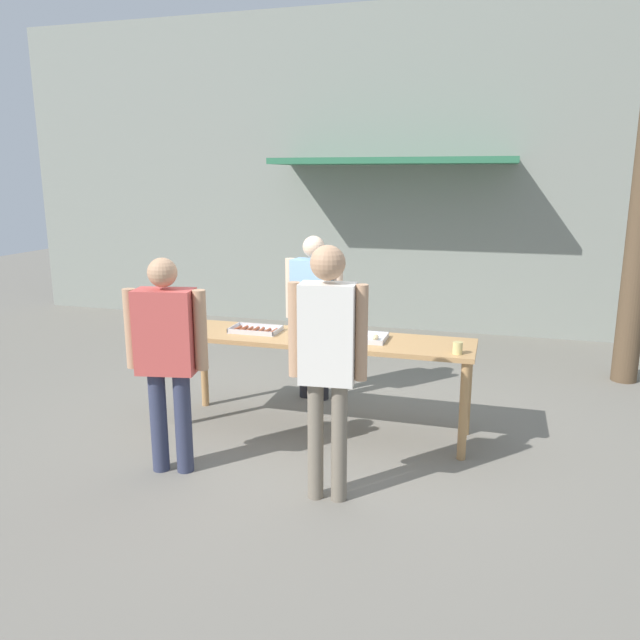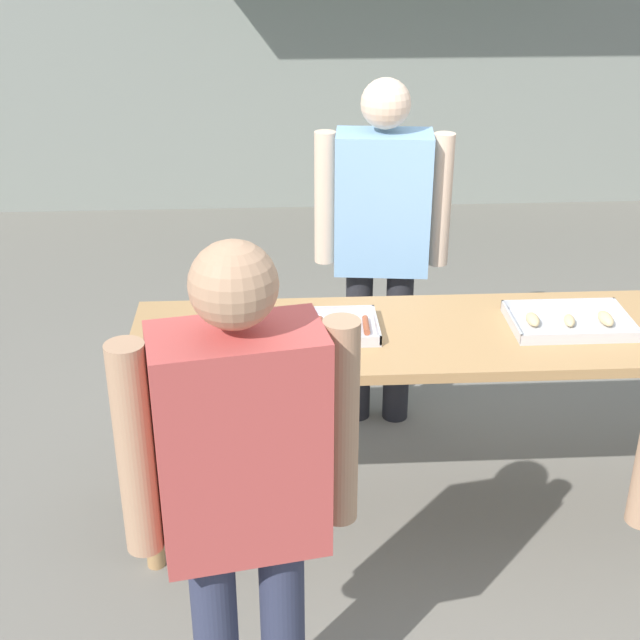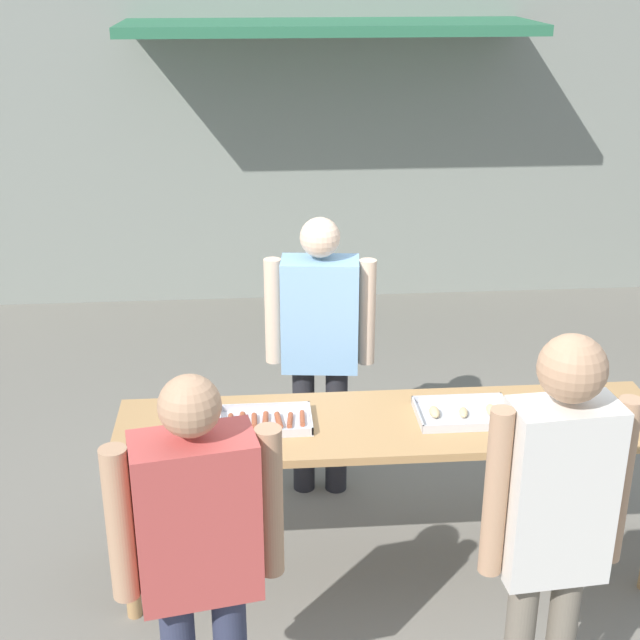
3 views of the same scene
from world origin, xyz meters
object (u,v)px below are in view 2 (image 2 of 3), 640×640
object	(u,v)px
food_tray_buns	(570,322)
person_server_behind_table	(382,229)
condiment_jar_mustard	(157,357)
person_customer_holding_hotdog	(243,483)
food_tray_sausages	(320,329)
condiment_jar_ketchup	(183,356)

from	to	relation	value
food_tray_buns	person_server_behind_table	size ratio (longest dim) A/B	0.28
person_server_behind_table	condiment_jar_mustard	bearing A→B (deg)	-126.42
person_server_behind_table	person_customer_holding_hotdog	size ratio (longest dim) A/B	1.00
food_tray_sausages	person_server_behind_table	xyz separation A→B (m)	(0.32, 0.75, 0.11)
food_tray_buns	condiment_jar_ketchup	xyz separation A→B (m)	(-1.45, -0.22, 0.02)
condiment_jar_mustard	person_customer_holding_hotdog	bearing A→B (deg)	-69.50
condiment_jar_ketchup	person_customer_holding_hotdog	xyz separation A→B (m)	(0.23, -0.87, 0.09)
condiment_jar_ketchup	condiment_jar_mustard	bearing A→B (deg)	-175.67
food_tray_buns	condiment_jar_ketchup	world-z (taller)	condiment_jar_ketchup
food_tray_sausages	food_tray_buns	size ratio (longest dim) A/B	0.96
condiment_jar_mustard	person_customer_holding_hotdog	distance (m)	0.93
food_tray_sausages	person_customer_holding_hotdog	size ratio (longest dim) A/B	0.26
food_tray_buns	person_server_behind_table	xyz separation A→B (m)	(-0.64, 0.75, 0.11)
food_tray_sausages	condiment_jar_mustard	world-z (taller)	condiment_jar_mustard
food_tray_sausages	condiment_jar_mustard	distance (m)	0.62
food_tray_buns	condiment_jar_mustard	xyz separation A→B (m)	(-1.54, -0.23, 0.02)
condiment_jar_mustard	condiment_jar_ketchup	distance (m)	0.09
condiment_jar_mustard	food_tray_sausages	bearing A→B (deg)	21.34
food_tray_buns	person_customer_holding_hotdog	xyz separation A→B (m)	(-1.21, -1.09, 0.11)
food_tray_buns	person_customer_holding_hotdog	world-z (taller)	person_customer_holding_hotdog
food_tray_sausages	condiment_jar_ketchup	world-z (taller)	condiment_jar_ketchup
food_tray_sausages	condiment_jar_mustard	bearing A→B (deg)	-158.66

